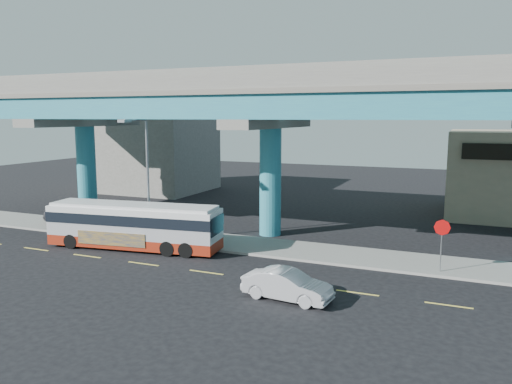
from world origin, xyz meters
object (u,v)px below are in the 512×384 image
at_px(stop_sign, 442,234).
at_px(transit_bus, 134,224).
at_px(sedan, 287,285).
at_px(parked_car, 70,215).
at_px(street_lamp, 142,162).

bearing_deg(stop_sign, transit_bus, -155.61).
height_order(sedan, parked_car, parked_car).
bearing_deg(parked_car, stop_sign, -91.10).
height_order(transit_bus, parked_car, transit_bus).
relative_size(sedan, street_lamp, 0.53).
xyz_separation_m(transit_bus, sedan, (11.68, -4.59, -0.87)).
relative_size(parked_car, stop_sign, 1.56).
height_order(transit_bus, sedan, transit_bus).
bearing_deg(sedan, street_lamp, 69.94).
height_order(transit_bus, street_lamp, street_lamp).
relative_size(parked_car, street_lamp, 0.54).
relative_size(sedan, stop_sign, 1.53).
height_order(parked_car, stop_sign, stop_sign).
relative_size(transit_bus, street_lamp, 1.40).
distance_m(parked_car, stop_sign, 26.35).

